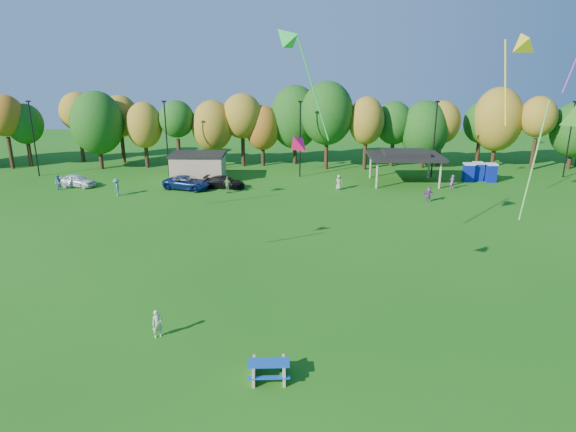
{
  "coord_description": "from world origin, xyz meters",
  "views": [
    {
      "loc": [
        1.16,
        -21.12,
        14.52
      ],
      "look_at": [
        0.89,
        6.0,
        5.83
      ],
      "focal_mm": 32.0,
      "sensor_mm": 36.0,
      "label": 1
    }
  ],
  "objects_px": {
    "porta_potties": "(479,172)",
    "car_d": "(225,182)",
    "car_a": "(77,181)",
    "car_b": "(184,183)",
    "car_c": "(187,183)",
    "picnic_table": "(269,369)",
    "kite_flyer": "(157,324)"
  },
  "relations": [
    {
      "from": "car_c",
      "to": "kite_flyer",
      "type": "bearing_deg",
      "value": -154.63
    },
    {
      "from": "picnic_table",
      "to": "car_d",
      "type": "xyz_separation_m",
      "value": [
        -6.54,
        35.13,
        0.17
      ]
    },
    {
      "from": "porta_potties",
      "to": "car_b",
      "type": "bearing_deg",
      "value": -173.86
    },
    {
      "from": "car_b",
      "to": "car_c",
      "type": "xyz_separation_m",
      "value": [
        0.41,
        -0.37,
        0.07
      ]
    },
    {
      "from": "picnic_table",
      "to": "car_c",
      "type": "bearing_deg",
      "value": 104.61
    },
    {
      "from": "kite_flyer",
      "to": "porta_potties",
      "type": "bearing_deg",
      "value": 19.91
    },
    {
      "from": "porta_potties",
      "to": "car_a",
      "type": "bearing_deg",
      "value": -176.22
    },
    {
      "from": "picnic_table",
      "to": "car_a",
      "type": "distance_m",
      "value": 42.41
    },
    {
      "from": "porta_potties",
      "to": "picnic_table",
      "type": "bearing_deg",
      "value": -120.77
    },
    {
      "from": "car_a",
      "to": "car_c",
      "type": "bearing_deg",
      "value": -78.44
    },
    {
      "from": "car_a",
      "to": "car_b",
      "type": "xyz_separation_m",
      "value": [
        12.23,
        -0.6,
        -0.05
      ]
    },
    {
      "from": "porta_potties",
      "to": "car_a",
      "type": "xyz_separation_m",
      "value": [
        -46.18,
        -3.05,
        -0.38
      ]
    },
    {
      "from": "picnic_table",
      "to": "car_d",
      "type": "distance_m",
      "value": 35.73
    },
    {
      "from": "picnic_table",
      "to": "car_c",
      "type": "distance_m",
      "value": 36.1
    },
    {
      "from": "porta_potties",
      "to": "kite_flyer",
      "type": "distance_m",
      "value": 45.44
    },
    {
      "from": "kite_flyer",
      "to": "car_b",
      "type": "height_order",
      "value": "kite_flyer"
    },
    {
      "from": "car_a",
      "to": "car_d",
      "type": "height_order",
      "value": "car_a"
    },
    {
      "from": "porta_potties",
      "to": "car_c",
      "type": "relative_size",
      "value": 0.71
    },
    {
      "from": "picnic_table",
      "to": "kite_flyer",
      "type": "xyz_separation_m",
      "value": [
        -6.07,
        3.55,
        0.29
      ]
    },
    {
      "from": "porta_potties",
      "to": "car_b",
      "type": "relative_size",
      "value": 0.94
    },
    {
      "from": "porta_potties",
      "to": "car_d",
      "type": "distance_m",
      "value": 29.67
    },
    {
      "from": "car_b",
      "to": "car_c",
      "type": "height_order",
      "value": "car_c"
    },
    {
      "from": "car_d",
      "to": "car_a",
      "type": "bearing_deg",
      "value": 99.8
    },
    {
      "from": "car_a",
      "to": "car_d",
      "type": "xyz_separation_m",
      "value": [
        16.7,
        -0.34,
        -0.06
      ]
    },
    {
      "from": "porta_potties",
      "to": "car_c",
      "type": "bearing_deg",
      "value": -173.16
    },
    {
      "from": "porta_potties",
      "to": "car_d",
      "type": "xyz_separation_m",
      "value": [
        -29.48,
        -3.4,
        -0.44
      ]
    },
    {
      "from": "porta_potties",
      "to": "car_a",
      "type": "distance_m",
      "value": 46.28
    },
    {
      "from": "porta_potties",
      "to": "car_a",
      "type": "relative_size",
      "value": 0.9
    },
    {
      "from": "porta_potties",
      "to": "car_b",
      "type": "xyz_separation_m",
      "value": [
        -33.95,
        -3.65,
        -0.44
      ]
    },
    {
      "from": "picnic_table",
      "to": "car_b",
      "type": "xyz_separation_m",
      "value": [
        -11.02,
        34.87,
        0.17
      ]
    },
    {
      "from": "car_c",
      "to": "car_d",
      "type": "relative_size",
      "value": 1.17
    },
    {
      "from": "car_a",
      "to": "car_c",
      "type": "relative_size",
      "value": 0.79
    }
  ]
}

